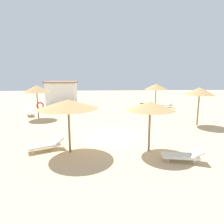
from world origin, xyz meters
TOP-DOWN VIEW (x-y plane):
  - ground_plane at (0.00, 0.00)m, footprint 80.00×80.00m
  - parasol_0 at (1.72, -2.18)m, footprint 2.57×2.57m
  - parasol_1 at (-2.54, -2.10)m, footprint 3.13×3.13m
  - parasol_2 at (-6.85, 6.49)m, footprint 2.49×2.49m
  - parasol_3 at (5.67, 10.86)m, footprint 2.71×2.71m
  - parasol_4 at (7.04, 3.14)m, footprint 2.37×2.37m
  - lounger_0 at (3.03, -3.59)m, footprint 1.99×0.96m
  - lounger_1 at (-3.86, -1.75)m, footprint 1.99×1.41m
  - lounger_2 at (-8.07, 7.79)m, footprint 1.44×1.99m
  - lounger_3 at (7.49, 12.18)m, footprint 1.92×1.61m
  - bench_0 at (4.92, 12.87)m, footprint 1.52×0.50m
  - bench_1 at (-4.95, 13.42)m, footprint 0.57×1.54m
  - beach_cabana at (-6.40, 16.06)m, footprint 4.23×4.15m

SIDE VIEW (x-z plane):
  - ground_plane at x=0.00m, z-range 0.00..0.00m
  - lounger_2 at x=-8.07m, z-range -0.01..0.63m
  - lounger_0 at x=3.03m, z-range -0.02..0.65m
  - lounger_1 at x=-3.86m, z-range -0.02..0.65m
  - lounger_3 at x=7.49m, z-range -0.03..0.66m
  - bench_0 at x=4.92m, z-range 0.10..0.59m
  - bench_1 at x=-4.95m, z-range 0.10..0.59m
  - beach_cabana at x=-6.40m, z-range 0.02..3.22m
  - parasol_0 at x=1.72m, z-range 1.12..3.84m
  - parasol_1 at x=-2.54m, z-range 1.17..4.02m
  - parasol_3 at x=5.67m, z-range 1.18..4.24m
  - parasol_2 at x=-6.85m, z-range 1.20..4.34m
  - parasol_4 at x=7.04m, z-range 1.23..4.34m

